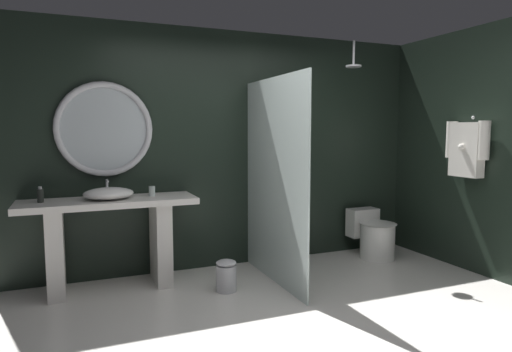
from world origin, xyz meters
name	(u,v)px	position (x,y,z in m)	size (l,w,h in m)	color
ground_plane	(313,331)	(0.00, 0.00, 0.00)	(5.76, 5.76, 0.00)	silver
back_wall_panel	(230,150)	(0.00, 1.90, 1.30)	(4.80, 0.10, 2.60)	black
side_wall_right	(468,150)	(2.35, 0.76, 1.30)	(0.10, 2.47, 2.60)	black
vanity_counter	(110,233)	(-1.33, 1.56, 0.54)	(1.62, 0.55, 0.87)	silver
vessel_sink	(109,193)	(-1.34, 1.54, 0.93)	(0.46, 0.38, 0.17)	white
tumbler_cup	(152,191)	(-0.92, 1.60, 0.92)	(0.06, 0.06, 0.10)	silver
soap_dispenser	(40,195)	(-1.92, 1.58, 0.93)	(0.06, 0.06, 0.15)	#282D28
round_wall_mirror	(105,129)	(-1.33, 1.81, 1.53)	(0.93, 0.06, 0.93)	silver
shower_glass_panel	(274,181)	(0.21, 1.15, 1.02)	(0.02, 1.41, 2.03)	silver
rain_shower_head	(354,64)	(1.28, 1.40, 2.25)	(0.17, 0.17, 0.29)	silver
hanging_bathrobe	(467,147)	(2.21, 0.66, 1.35)	(0.20, 0.53, 0.64)	silver
toilet	(373,236)	(1.66, 1.46, 0.26)	(0.42, 0.63, 0.55)	white
waste_bin	(226,275)	(-0.33, 1.06, 0.15)	(0.19, 0.19, 0.30)	silver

